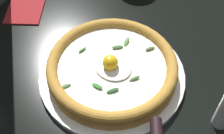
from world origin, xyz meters
TOP-DOWN VIEW (x-y plane):
  - ground_plane at (0.00, 0.00)m, footprint 2.40×2.40m
  - pizza_plate at (0.00, -0.01)m, footprint 0.31×0.31m
  - pizza at (0.00, -0.01)m, footprint 0.27×0.27m
  - folded_napkin at (0.32, -0.07)m, footprint 0.15×0.17m

SIDE VIEW (x-z plane):
  - ground_plane at x=0.00m, z-range -0.03..0.00m
  - folded_napkin at x=0.32m, z-range 0.00..0.01m
  - pizza_plate at x=0.00m, z-range 0.00..0.01m
  - pizza at x=0.00m, z-range 0.00..0.06m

